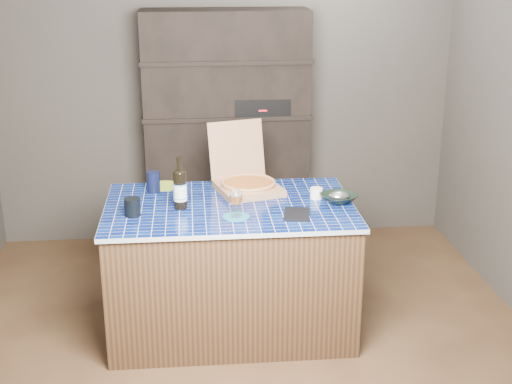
{
  "coord_description": "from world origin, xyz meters",
  "views": [
    {
      "loc": [
        -0.3,
        -3.64,
        2.21
      ],
      "look_at": [
        0.07,
        0.0,
        0.95
      ],
      "focal_mm": 50.0,
      "sensor_mm": 36.0,
      "label": 1
    }
  ],
  "objects": [
    {
      "name": "white_jar",
      "position": [
        0.46,
        0.31,
        0.82
      ],
      "size": [
        0.08,
        0.08,
        0.06
      ],
      "primitive_type": "cylinder",
      "color": "white",
      "rests_on": "kitchen_island"
    },
    {
      "name": "mead_bottle",
      "position": [
        -0.35,
        0.23,
        0.91
      ],
      "size": [
        0.08,
        0.08,
        0.3
      ],
      "color": "black",
      "rests_on": "kitchen_island"
    },
    {
      "name": "room",
      "position": [
        0.0,
        0.0,
        1.25
      ],
      "size": [
        3.5,
        3.5,
        3.5
      ],
      "color": "brown",
      "rests_on": "ground"
    },
    {
      "name": "wine_glass",
      "position": [
        -0.04,
        0.04,
        0.91
      ],
      "size": [
        0.07,
        0.07,
        0.16
      ],
      "color": "white",
      "rests_on": "teal_trivet"
    },
    {
      "name": "green_trivet",
      "position": [
        -0.45,
        0.64,
        0.8
      ],
      "size": [
        0.2,
        0.2,
        0.01
      ],
      "primitive_type": "cylinder",
      "color": "#9FC329",
      "rests_on": "kitchen_island"
    },
    {
      "name": "dvd_case",
      "position": [
        0.3,
        0.04,
        0.8
      ],
      "size": [
        0.17,
        0.22,
        0.02
      ],
      "primitive_type": "cube",
      "rotation": [
        0.0,
        0.0,
        -0.18
      ],
      "color": "black",
      "rests_on": "kitchen_island"
    },
    {
      "name": "bowl",
      "position": [
        0.58,
        0.24,
        0.82
      ],
      "size": [
        0.27,
        0.27,
        0.05
      ],
      "primitive_type": "imported",
      "rotation": [
        0.0,
        0.0,
        0.43
      ],
      "color": "black",
      "rests_on": "kitchen_island"
    },
    {
      "name": "tumbler",
      "position": [
        -0.61,
        0.13,
        0.84
      ],
      "size": [
        0.09,
        0.09,
        0.1
      ],
      "primitive_type": "cylinder",
      "color": "black",
      "rests_on": "kitchen_island"
    },
    {
      "name": "teal_trivet",
      "position": [
        -0.04,
        0.04,
        0.8
      ],
      "size": [
        0.15,
        0.15,
        0.01
      ],
      "primitive_type": "cylinder",
      "color": "#1A7189",
      "rests_on": "kitchen_island"
    },
    {
      "name": "kitchen_island",
      "position": [
        -0.06,
        0.25,
        0.4
      ],
      "size": [
        1.45,
        0.93,
        0.79
      ],
      "rotation": [
        0.0,
        0.0,
        -0.01
      ],
      "color": "#4B341D",
      "rests_on": "floor"
    },
    {
      "name": "navy_cup",
      "position": [
        -0.51,
        0.54,
        0.85
      ],
      "size": [
        0.08,
        0.08,
        0.13
      ],
      "primitive_type": "cylinder",
      "color": "black",
      "rests_on": "kitchen_island"
    },
    {
      "name": "shelving_unit",
      "position": [
        0.0,
        1.53,
        0.9
      ],
      "size": [
        1.2,
        0.41,
        1.8
      ],
      "color": "black",
      "rests_on": "floor"
    },
    {
      "name": "pizza_box",
      "position": [
        0.06,
        0.5,
        0.85
      ],
      "size": [
        0.46,
        0.52,
        0.39
      ],
      "rotation": [
        0.0,
        0.0,
        0.27
      ],
      "color": "#96674D",
      "rests_on": "kitchen_island"
    },
    {
      "name": "foil_contents",
      "position": [
        0.58,
        0.24,
        0.83
      ],
      "size": [
        0.12,
        0.1,
        0.06
      ],
      "primitive_type": "ellipsoid",
      "color": "silver",
      "rests_on": "bowl"
    }
  ]
}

